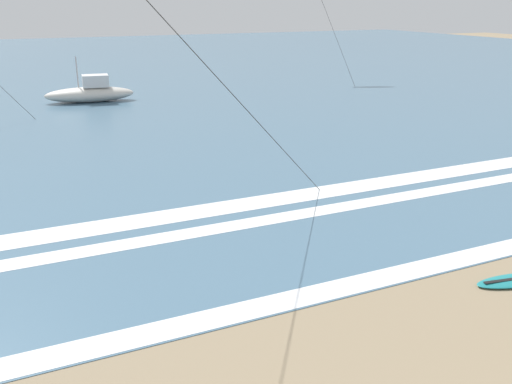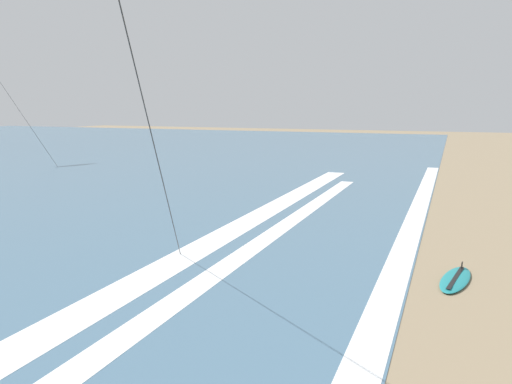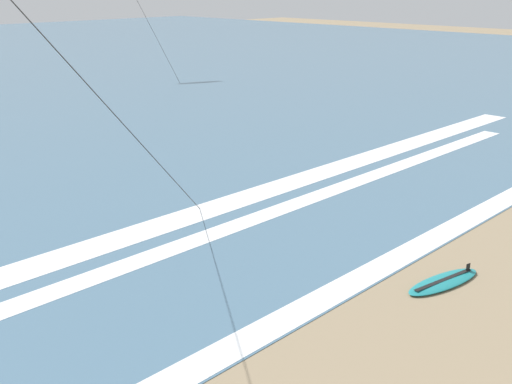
# 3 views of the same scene
# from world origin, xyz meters

# --- Properties ---
(wave_foam_shoreline) EXTENTS (51.55, 0.70, 0.01)m
(wave_foam_shoreline) POSITION_xyz_m (1.71, 7.58, 0.01)
(wave_foam_shoreline) COLOR white
(wave_foam_shoreline) RESTS_ON ocean_surface
(wave_foam_mid_break) EXTENTS (36.75, 0.69, 0.01)m
(wave_foam_mid_break) POSITION_xyz_m (0.70, 11.77, 0.01)
(wave_foam_mid_break) COLOR white
(wave_foam_mid_break) RESTS_ON ocean_surface
(wave_foam_outer_break) EXTENTS (44.24, 1.07, 0.01)m
(wave_foam_outer_break) POSITION_xyz_m (0.41, 13.20, 0.01)
(wave_foam_outer_break) COLOR white
(wave_foam_outer_break) RESTS_ON ocean_surface
(surfboard_near_water) EXTENTS (2.17, 0.97, 0.25)m
(surfboard_near_water) POSITION_xyz_m (4.73, 6.18, 0.05)
(surfboard_near_water) COLOR teal
(surfboard_near_water) RESTS_ON ground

